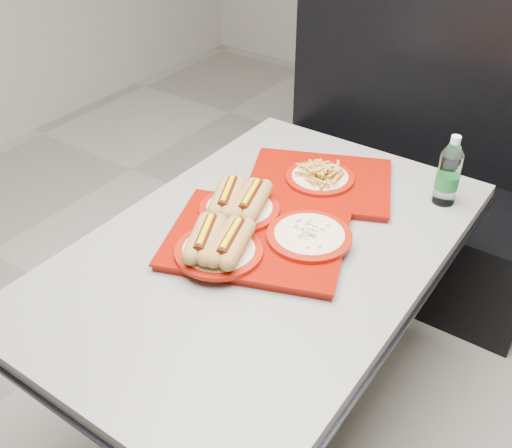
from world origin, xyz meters
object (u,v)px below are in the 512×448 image
Objects in this scene: tray_near at (250,230)px; water_bottle at (448,174)px; diner_table at (263,287)px; booth_bench at (402,183)px; tray_far at (320,179)px.

water_bottle is (0.38, 0.52, 0.06)m from tray_near.
tray_near is at bearing -125.98° from water_bottle.
diner_table is 1.05× the size of booth_bench.
booth_bench is 0.81m from water_bottle.
tray_near is 0.38m from tray_far.
tray_near is at bearing -91.81° from tray_far.
water_bottle is (0.34, -0.59, 0.45)m from booth_bench.
booth_bench reaches higher than water_bottle.
booth_bench is 0.82m from tray_far.
tray_near is at bearing -160.17° from diner_table.
booth_bench reaches higher than tray_far.
diner_table is at bearing -90.00° from booth_bench.
diner_table is 2.35× the size of tray_near.
tray_near is at bearing -91.96° from booth_bench.
booth_bench is at bearing 120.17° from water_bottle.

